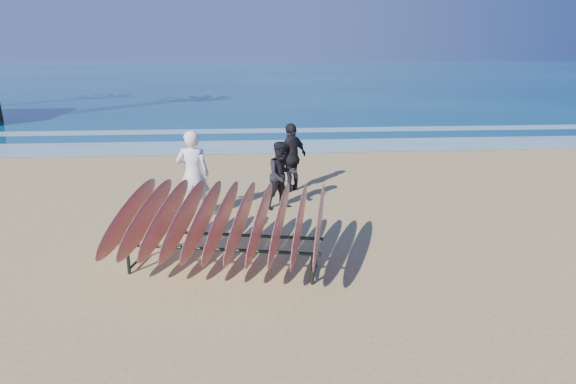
# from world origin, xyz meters

# --- Properties ---
(ground) EXTENTS (120.00, 120.00, 0.00)m
(ground) POSITION_xyz_m (0.00, 0.00, 0.00)
(ground) COLOR tan
(ground) RESTS_ON ground
(ocean) EXTENTS (160.00, 160.00, 0.00)m
(ocean) POSITION_xyz_m (0.00, 55.00, 0.01)
(ocean) COLOR navy
(ocean) RESTS_ON ground
(foam_near) EXTENTS (160.00, 160.00, 0.00)m
(foam_near) POSITION_xyz_m (0.00, 10.00, 0.01)
(foam_near) COLOR white
(foam_near) RESTS_ON ground
(foam_far) EXTENTS (160.00, 160.00, 0.00)m
(foam_far) POSITION_xyz_m (0.00, 13.50, 0.01)
(foam_far) COLOR white
(foam_far) RESTS_ON ground
(surfboard_rack) EXTENTS (3.61, 3.11, 1.40)m
(surfboard_rack) POSITION_xyz_m (-1.15, -0.44, 0.87)
(surfboard_rack) COLOR black
(surfboard_rack) RESTS_ON ground
(person_white) EXTENTS (0.70, 0.48, 1.88)m
(person_white) POSITION_xyz_m (-1.88, 2.31, 0.94)
(person_white) COLOR white
(person_white) RESTS_ON ground
(person_dark_a) EXTENTS (0.91, 0.83, 1.52)m
(person_dark_a) POSITION_xyz_m (0.02, 2.78, 0.76)
(person_dark_a) COLOR black
(person_dark_a) RESTS_ON ground
(person_dark_b) EXTENTS (1.01, 1.00, 1.71)m
(person_dark_b) POSITION_xyz_m (0.36, 4.21, 0.86)
(person_dark_b) COLOR black
(person_dark_b) RESTS_ON ground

